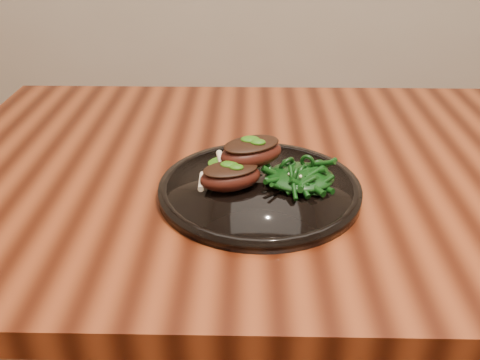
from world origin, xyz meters
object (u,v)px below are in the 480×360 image
(desk, at_px, (394,206))
(greens_heap, at_px, (300,173))
(lamb_chop_front, at_px, (230,176))
(plate, at_px, (260,189))

(desk, bearing_deg, greens_heap, -151.38)
(lamb_chop_front, relative_size, greens_heap, 1.02)
(lamb_chop_front, bearing_deg, plate, 13.86)
(plate, xyz_separation_m, lamb_chop_front, (-0.04, -0.01, 0.03))
(desk, xyz_separation_m, greens_heap, (-0.18, -0.10, 0.12))
(desk, distance_m, lamb_chop_front, 0.33)
(desk, distance_m, greens_heap, 0.24)
(greens_heap, bearing_deg, desk, 28.62)
(desk, height_order, lamb_chop_front, lamb_chop_front)
(desk, xyz_separation_m, plate, (-0.24, -0.10, 0.09))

